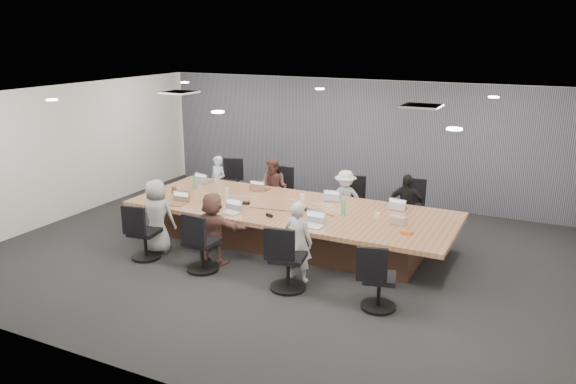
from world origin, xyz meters
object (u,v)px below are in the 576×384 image
at_px(person_6, 298,242).
at_px(person_4, 157,216).
at_px(person_0, 218,182).
at_px(person_1, 274,188).
at_px(mug_brown, 174,190).
at_px(person_2, 345,199).
at_px(snack_packet, 407,232).
at_px(chair_4, 145,236).
at_px(bottle_green_left, 195,182).
at_px(laptop_0, 204,181).
at_px(stapler, 269,215).
at_px(laptop_1, 261,189).
at_px(laptop_2, 335,199).
at_px(chair_3, 410,211).
at_px(laptop_6, 312,226).
at_px(bottle_clear, 227,193).
at_px(chair_7, 379,283).
at_px(conference_table, 290,224).
at_px(canvas_bag, 398,220).
at_px(chair_0, 227,186).
at_px(person_5, 213,228).
at_px(chair_5, 202,247).
at_px(person_3, 406,206).
at_px(laptop_3, 398,208).
at_px(chair_6, 288,263).
at_px(laptop_5, 230,213).
at_px(chair_1, 281,195).
at_px(chair_2, 351,206).
at_px(laptop_4, 176,204).

bearing_deg(person_6, person_4, 0.72).
relative_size(person_0, person_6, 0.90).
height_order(person_1, mug_brown, person_1).
bearing_deg(person_2, snack_packet, -56.13).
xyz_separation_m(mug_brown, snack_packet, (4.79, -0.28, -0.04)).
relative_size(chair_4, bottle_green_left, 2.91).
relative_size(laptop_0, stapler, 2.29).
bearing_deg(laptop_1, laptop_2, 178.13).
bearing_deg(stapler, chair_3, 75.15).
xyz_separation_m(laptop_6, bottle_clear, (-2.10, 0.70, 0.11)).
distance_m(chair_7, laptop_6, 1.74).
xyz_separation_m(person_1, person_4, (-0.95, -2.70, 0.03)).
height_order(chair_4, person_6, person_6).
bearing_deg(chair_3, bottle_clear, 26.89).
distance_m(conference_table, chair_3, 2.47).
bearing_deg(canvas_bag, chair_4, -157.96).
relative_size(chair_0, bottle_green_left, 3.09).
distance_m(laptop_2, snack_packet, 2.13).
bearing_deg(person_1, laptop_2, -18.55).
bearing_deg(person_5, snack_packet, -164.00).
bearing_deg(stapler, laptop_0, 171.40).
relative_size(person_0, bottle_green_left, 4.29).
bearing_deg(conference_table, chair_5, -115.22).
distance_m(laptop_1, bottle_green_left, 1.37).
xyz_separation_m(person_1, laptop_1, (0.00, -0.55, 0.11)).
distance_m(person_3, laptop_3, 0.56).
height_order(chair_5, person_5, person_5).
bearing_deg(stapler, person_2, 95.80).
bearing_deg(laptop_0, chair_6, 154.79).
xyz_separation_m(laptop_5, laptop_6, (1.59, 0.00, 0.00)).
distance_m(chair_1, person_1, 0.43).
distance_m(conference_table, laptop_0, 2.61).
relative_size(conference_table, chair_2, 8.31).
relative_size(person_3, snack_packet, 6.79).
distance_m(chair_1, canvas_bag, 3.58).
bearing_deg(chair_4, mug_brown, 100.52).
bearing_deg(person_5, laptop_5, -90.18).
height_order(chair_1, laptop_2, chair_1).
distance_m(chair_3, person_4, 4.87).
bearing_deg(person_5, bottle_green_left, -47.03).
bearing_deg(mug_brown, chair_5, -41.87).
xyz_separation_m(chair_1, person_3, (2.85, -0.35, 0.25)).
bearing_deg(laptop_5, person_3, 45.99).
bearing_deg(bottle_clear, laptop_5, -54.02).
relative_size(laptop_3, person_5, 0.25).
bearing_deg(snack_packet, chair_1, 147.10).
bearing_deg(laptop_2, chair_4, 38.92).
height_order(laptop_0, canvas_bag, canvas_bag).
relative_size(laptop_0, laptop_3, 1.09).
bearing_deg(bottle_green_left, laptop_4, -74.01).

